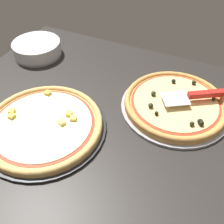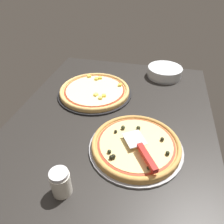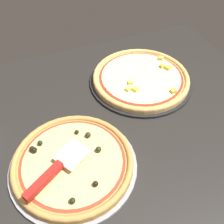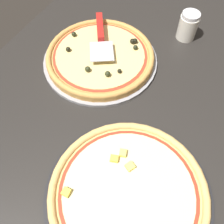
{
  "view_description": "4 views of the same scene",
  "coord_description": "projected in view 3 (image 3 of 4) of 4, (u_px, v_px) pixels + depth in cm",
  "views": [
    {
      "loc": [
        -18.17,
        58.56,
        65.24
      ],
      "look_at": [
        8.97,
        0.2,
        3.0
      ],
      "focal_mm": 42.0,
      "sensor_mm": 36.0,
      "label": 1
    },
    {
      "loc": [
        -73.01,
        -18.65,
        66.95
      ],
      "look_at": [
        8.97,
        0.2,
        3.0
      ],
      "focal_mm": 35.0,
      "sensor_mm": 36.0,
      "label": 2
    },
    {
      "loc": [
        -14.58,
        -58.64,
        69.6
      ],
      "look_at": [
        8.97,
        0.2,
        3.0
      ],
      "focal_mm": 42.0,
      "sensor_mm": 36.0,
      "label": 3
    },
    {
      "loc": [
        45.21,
        19.46,
        66.13
      ],
      "look_at": [
        8.97,
        0.2,
        3.0
      ],
      "focal_mm": 42.0,
      "sensor_mm": 36.0,
      "label": 4
    }
  ],
  "objects": [
    {
      "name": "ground_plane",
      "position": [
        89.0,
        128.0,
        0.93
      ],
      "size": [
        143.43,
        96.75,
        3.6
      ],
      "primitive_type": "cube",
      "color": "black"
    },
    {
      "name": "pizza_front",
      "position": [
        73.0,
        162.0,
        0.78
      ],
      "size": [
        36.48,
        36.48,
        4.05
      ],
      "color": "#C68E47",
      "rests_on": "pizza_pan_front"
    },
    {
      "name": "pizza_pan_front",
      "position": [
        74.0,
        165.0,
        0.8
      ],
      "size": [
        38.81,
        38.81,
        1.0
      ],
      "primitive_type": "cylinder",
      "color": "#939399",
      "rests_on": "ground_plane"
    },
    {
      "name": "pizza_back",
      "position": [
        141.0,
        77.0,
        1.06
      ],
      "size": [
        39.19,
        39.19,
        3.08
      ],
      "color": "#DBAD60",
      "rests_on": "pizza_pan_back"
    },
    {
      "name": "serving_spatula",
      "position": [
        50.0,
        174.0,
        0.72
      ],
      "size": [
        21.42,
        15.99,
        2.0
      ],
      "color": "#B7B7BC",
      "rests_on": "pizza_front"
    },
    {
      "name": "pizza_pan_back",
      "position": [
        141.0,
        81.0,
        1.08
      ],
      "size": [
        41.69,
        41.69,
        1.0
      ],
      "primitive_type": "cylinder",
      "color": "black",
      "rests_on": "ground_plane"
    }
  ]
}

